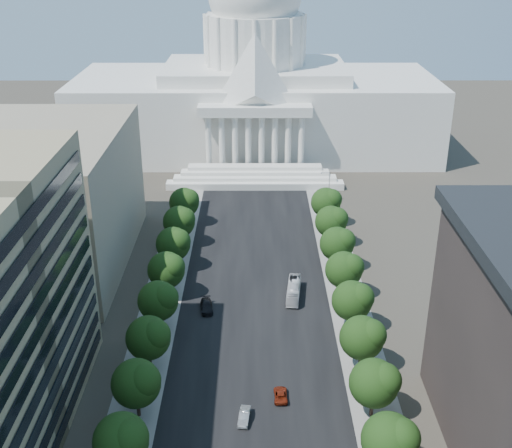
{
  "coord_description": "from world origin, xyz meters",
  "views": [
    {
      "loc": [
        0.03,
        -30.45,
        67.99
      ],
      "look_at": [
        0.21,
        83.99,
        16.38
      ],
      "focal_mm": 45.0,
      "sensor_mm": 36.0,
      "label": 1
    }
  ],
  "objects_px": {
    "car_red": "(281,395)",
    "car_silver": "(244,416)",
    "car_dark_b": "(207,306)",
    "city_bus": "(294,290)"
  },
  "relations": [
    {
      "from": "car_dark_b",
      "to": "city_bus",
      "type": "bearing_deg",
      "value": 8.65
    },
    {
      "from": "car_silver",
      "to": "city_bus",
      "type": "distance_m",
      "value": 38.24
    },
    {
      "from": "car_silver",
      "to": "car_red",
      "type": "bearing_deg",
      "value": 48.76
    },
    {
      "from": "car_silver",
      "to": "car_dark_b",
      "type": "height_order",
      "value": "car_dark_b"
    },
    {
      "from": "city_bus",
      "to": "car_silver",
      "type": "bearing_deg",
      "value": -97.94
    },
    {
      "from": "car_silver",
      "to": "city_bus",
      "type": "xyz_separation_m",
      "value": [
        9.59,
        37.01,
        0.72
      ]
    },
    {
      "from": "car_dark_b",
      "to": "city_bus",
      "type": "distance_m",
      "value": 18.34
    },
    {
      "from": "city_bus",
      "to": "car_dark_b",
      "type": "bearing_deg",
      "value": -156.85
    },
    {
      "from": "car_red",
      "to": "car_silver",
      "type": "bearing_deg",
      "value": 41.11
    },
    {
      "from": "car_dark_b",
      "to": "car_silver",
      "type": "bearing_deg",
      "value": -83.83
    }
  ]
}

